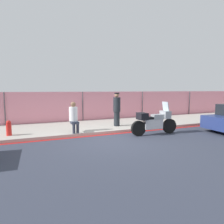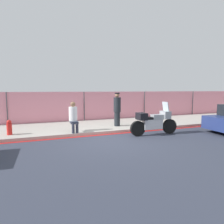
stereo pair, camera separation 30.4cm
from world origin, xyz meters
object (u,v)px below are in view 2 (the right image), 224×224
(motorcycle, at_px, (154,122))
(person_seated_on_curb, at_px, (73,115))
(fire_hydrant, at_px, (9,127))
(officer_standing, at_px, (117,109))

(motorcycle, height_order, person_seated_on_curb, person_seated_on_curb)
(motorcycle, distance_m, person_seated_on_curb, 3.61)
(person_seated_on_curb, xyz_separation_m, fire_hydrant, (-2.63, 0.31, -0.44))
(motorcycle, relative_size, fire_hydrant, 3.65)
(officer_standing, bearing_deg, motorcycle, -64.20)
(motorcycle, bearing_deg, officer_standing, 117.76)
(motorcycle, relative_size, officer_standing, 1.33)
(officer_standing, distance_m, fire_hydrant, 5.04)
(person_seated_on_curb, bearing_deg, officer_standing, 13.92)
(motorcycle, height_order, officer_standing, officer_standing)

